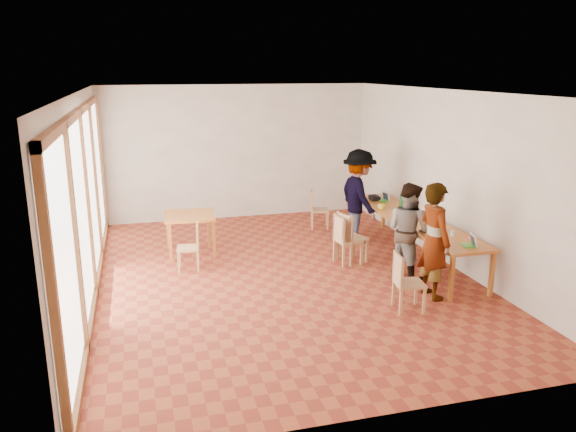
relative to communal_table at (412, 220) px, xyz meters
name	(u,v)px	position (x,y,z in m)	size (l,w,h in m)	color
ground	(281,276)	(-2.50, -0.30, -0.70)	(8.00, 8.00, 0.00)	#943F23
wall_back	(237,152)	(-2.50, 3.70, 0.80)	(6.00, 0.10, 3.00)	silver
wall_front	(388,274)	(-2.50, -4.30, 0.80)	(6.00, 0.10, 3.00)	silver
wall_right	(449,178)	(0.50, -0.30, 0.80)	(0.10, 8.00, 3.00)	silver
window_wall	(85,199)	(-5.46, -0.30, 0.80)	(0.10, 8.00, 3.00)	white
ceiling	(281,90)	(-2.50, -0.30, 2.32)	(6.00, 8.00, 0.04)	white
communal_table	(412,220)	(0.00, 0.00, 0.00)	(0.80, 4.00, 0.75)	#A96E25
side_table	(190,218)	(-3.83, 1.30, -0.03)	(0.90, 0.90, 0.75)	#A96E25
chair_near	(404,276)	(-1.17, -2.05, -0.19)	(0.44, 0.44, 0.45)	tan
chair_mid	(344,234)	(-1.30, 0.02, -0.16)	(0.46, 0.46, 0.47)	tan
chair_far	(349,232)	(-1.19, 0.05, -0.15)	(0.54, 0.54, 0.48)	tan
chair_empty	(316,205)	(-1.07, 2.33, -0.20)	(0.47, 0.47, 0.44)	tan
chair_spare	(193,242)	(-3.87, 0.43, -0.21)	(0.41, 0.41, 0.43)	tan
person_near	(434,241)	(-0.53, -1.70, 0.18)	(0.64, 0.42, 1.76)	gray
person_mid	(408,230)	(-0.49, -0.81, 0.09)	(0.77, 0.60, 1.58)	gray
person_far	(359,196)	(-0.55, 1.20, 0.21)	(1.19, 0.68, 1.83)	gray
laptop_near	(471,243)	(0.08, -1.72, 0.10)	(0.23, 0.25, 0.19)	green
laptop_mid	(423,216)	(0.15, -0.11, 0.10)	(0.21, 0.23, 0.18)	green
laptop_far	(384,198)	(0.07, 1.35, 0.10)	(0.24, 0.26, 0.19)	green
yellow_mug	(381,207)	(-0.28, 0.72, 0.10)	(0.13, 0.13, 0.10)	yellow
green_bottle	(401,202)	(0.09, 0.65, 0.19)	(0.07, 0.07, 0.28)	#1C622C
clear_glass	(453,233)	(0.09, -1.18, 0.09)	(0.07, 0.07, 0.09)	silver
condiment_cup	(412,226)	(-0.32, -0.60, 0.08)	(0.08, 0.08, 0.06)	white
pink_phone	(469,238)	(0.27, -1.38, 0.05)	(0.05, 0.10, 0.01)	#F53F7A
black_pouch	(374,198)	(-0.09, 1.47, 0.09)	(0.16, 0.26, 0.09)	black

